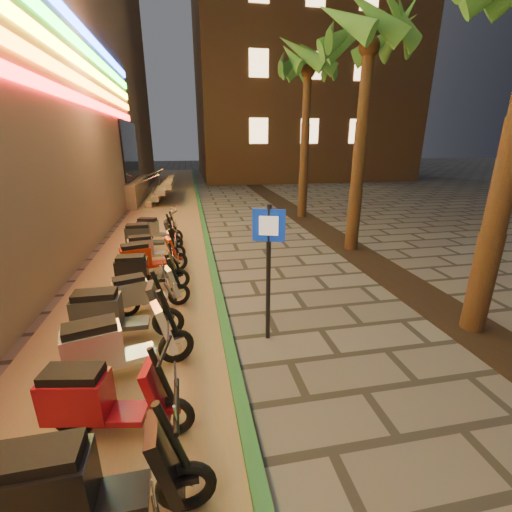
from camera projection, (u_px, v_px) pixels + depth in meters
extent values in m
plane|color=#474442|center=(332.00, 451.00, 3.84)|extent=(120.00, 120.00, 0.00)
cube|color=#8C7251|center=(159.00, 235.00, 12.67)|extent=(3.40, 60.00, 0.01)
cube|color=#256332|center=(205.00, 231.00, 12.96)|extent=(0.18, 60.00, 0.10)
cube|color=black|center=(384.00, 271.00, 9.14)|extent=(1.20, 40.00, 0.02)
cube|color=black|center=(130.00, 150.00, 18.88)|extent=(0.08, 5.00, 3.00)
cube|color=gray|center=(97.00, 191.00, 19.21)|extent=(5.00, 6.00, 1.20)
cube|color=#FF1414|center=(34.00, 81.00, 7.18)|extent=(0.06, 26.00, 0.28)
cube|color=orange|center=(29.00, 51.00, 7.00)|extent=(0.06, 26.00, 0.28)
cube|color=yellow|center=(23.00, 20.00, 6.82)|extent=(0.06, 26.00, 0.28)
cube|color=gray|center=(153.00, 198.00, 19.90)|extent=(0.35, 5.00, 0.30)
cube|color=gray|center=(158.00, 192.00, 19.87)|extent=(0.35, 5.00, 0.30)
cube|color=gray|center=(164.00, 187.00, 19.83)|extent=(0.35, 5.00, 0.30)
cube|color=gray|center=(170.00, 182.00, 19.80)|extent=(0.35, 5.00, 0.30)
cylinder|color=silver|center=(139.00, 183.00, 17.62)|extent=(2.09, 0.06, 0.81)
cylinder|color=silver|center=(147.00, 175.00, 21.34)|extent=(2.09, 0.06, 0.81)
cube|color=brown|center=(295.00, 35.00, 31.23)|extent=(18.00, 16.00, 25.00)
cube|color=#FFCE8C|center=(259.00, 131.00, 25.58)|extent=(1.40, 0.06, 1.80)
cube|color=#FFCE8C|center=(310.00, 131.00, 26.30)|extent=(1.40, 0.06, 1.80)
cube|color=#FFCE8C|center=(358.00, 131.00, 27.02)|extent=(1.40, 0.06, 1.80)
cube|color=#FFCE8C|center=(259.00, 63.00, 24.13)|extent=(1.40, 0.06, 1.80)
cube|color=#FFCE8C|center=(313.00, 65.00, 24.86)|extent=(1.40, 0.06, 1.80)
cube|color=#FFCE8C|center=(363.00, 67.00, 25.58)|extent=(1.40, 0.06, 1.80)
cylinder|color=#472D19|center=(505.00, 179.00, 5.48)|extent=(0.40, 0.40, 5.45)
cylinder|color=#472D19|center=(359.00, 157.00, 10.09)|extent=(0.40, 0.40, 5.70)
sphere|color=#472D19|center=(369.00, 47.00, 9.18)|extent=(0.56, 0.56, 0.56)
cone|color=#2D5B1C|center=(401.00, 29.00, 9.19)|extent=(0.60, 1.93, 1.52)
cone|color=#2D5B1C|center=(383.00, 35.00, 9.69)|extent=(1.70, 1.86, 1.52)
cone|color=#2D5B1C|center=(361.00, 37.00, 9.87)|extent=(2.00, 0.93, 1.52)
cone|color=#2D5B1C|center=(343.00, 35.00, 9.67)|extent=(1.97, 1.48, 1.52)
cone|color=#2D5B1C|center=(337.00, 29.00, 9.17)|extent=(1.22, 2.02, 1.52)
cone|color=#2D5B1C|center=(347.00, 21.00, 8.60)|extent=(1.22, 2.02, 1.52)
cone|color=#2D5B1C|center=(370.00, 16.00, 8.24)|extent=(1.97, 1.48, 1.52)
cone|color=#2D5B1C|center=(395.00, 16.00, 8.25)|extent=(2.00, 0.93, 1.52)
cone|color=#2D5B1C|center=(407.00, 22.00, 8.63)|extent=(1.70, 1.86, 1.52)
cylinder|color=#472D19|center=(305.00, 149.00, 14.70)|extent=(0.40, 0.40, 5.95)
sphere|color=#472D19|center=(308.00, 71.00, 13.75)|extent=(0.56, 0.56, 0.56)
cone|color=#2D5B1C|center=(329.00, 60.00, 13.76)|extent=(0.60, 1.93, 1.52)
cone|color=#2D5B1C|center=(319.00, 62.00, 14.26)|extent=(1.70, 1.86, 1.52)
cone|color=#2D5B1C|center=(305.00, 63.00, 14.44)|extent=(2.00, 0.93, 1.52)
cone|color=#2D5B1C|center=(292.00, 62.00, 14.24)|extent=(1.97, 1.48, 1.52)
cone|color=#2D5B1C|center=(286.00, 59.00, 13.73)|extent=(1.22, 2.02, 1.52)
cone|color=#2D5B1C|center=(291.00, 56.00, 13.17)|extent=(1.22, 2.02, 1.52)
cone|color=#2D5B1C|center=(304.00, 54.00, 12.81)|extent=(1.97, 1.48, 1.52)
cone|color=#2D5B1C|center=(320.00, 54.00, 12.82)|extent=(2.00, 0.93, 1.52)
cone|color=#2D5B1C|center=(330.00, 56.00, 13.20)|extent=(1.70, 1.86, 1.52)
cylinder|color=black|center=(268.00, 275.00, 5.68)|extent=(0.08, 0.08, 2.37)
cube|color=#0C2BA7|center=(269.00, 225.00, 5.39)|extent=(0.50, 0.20, 0.52)
cube|color=white|center=(269.00, 226.00, 5.36)|extent=(0.29, 0.12, 0.30)
torus|color=black|center=(186.00, 486.00, 3.15)|extent=(0.57, 0.12, 0.57)
cylinder|color=silver|center=(186.00, 486.00, 3.15)|extent=(0.15, 0.11, 0.15)
cube|color=black|center=(114.00, 497.00, 3.01)|extent=(0.61, 0.38, 0.09)
cube|color=black|center=(44.00, 486.00, 2.82)|extent=(0.77, 0.43, 0.55)
cube|color=black|center=(37.00, 457.00, 2.72)|extent=(0.68, 0.36, 0.13)
cube|color=black|center=(166.00, 459.00, 3.00)|extent=(0.30, 0.44, 0.77)
cylinder|color=black|center=(173.00, 438.00, 2.95)|extent=(0.30, 0.08, 0.81)
cylinder|color=black|center=(176.00, 405.00, 2.85)|extent=(0.06, 0.63, 0.05)
cube|color=black|center=(185.00, 476.00, 3.11)|extent=(0.24, 0.16, 0.07)
torus|color=black|center=(74.00, 417.00, 3.96)|extent=(0.54, 0.19, 0.53)
cylinder|color=silver|center=(74.00, 417.00, 3.96)|extent=(0.16, 0.13, 0.14)
torus|color=black|center=(172.00, 416.00, 3.98)|extent=(0.54, 0.19, 0.53)
cylinder|color=silver|center=(172.00, 416.00, 3.98)|extent=(0.16, 0.13, 0.14)
cube|color=maroon|center=(122.00, 414.00, 3.96)|extent=(0.61, 0.44, 0.08)
cube|color=maroon|center=(77.00, 396.00, 3.87)|extent=(0.77, 0.51, 0.51)
cube|color=black|center=(72.00, 375.00, 3.78)|extent=(0.68, 0.43, 0.12)
cube|color=maroon|center=(157.00, 392.00, 3.87)|extent=(0.34, 0.45, 0.72)
cylinder|color=black|center=(162.00, 377.00, 3.81)|extent=(0.29, 0.12, 0.75)
cylinder|color=black|center=(164.00, 351.00, 3.70)|extent=(0.15, 0.59, 0.04)
cube|color=maroon|center=(172.00, 407.00, 3.95)|extent=(0.25, 0.18, 0.06)
torus|color=black|center=(90.00, 369.00, 4.77)|extent=(0.57, 0.26, 0.57)
cylinder|color=silver|center=(90.00, 369.00, 4.77)|extent=(0.18, 0.15, 0.15)
torus|color=black|center=(176.00, 346.00, 5.30)|extent=(0.57, 0.26, 0.57)
cylinder|color=silver|center=(176.00, 346.00, 5.30)|extent=(0.18, 0.15, 0.15)
cube|color=silver|center=(134.00, 355.00, 5.02)|extent=(0.68, 0.52, 0.09)
cube|color=silver|center=(93.00, 348.00, 4.71)|extent=(0.85, 0.61, 0.54)
cube|color=black|center=(90.00, 328.00, 4.61)|extent=(0.75, 0.52, 0.13)
cube|color=silver|center=(164.00, 328.00, 5.12)|extent=(0.40, 0.50, 0.77)
cylinder|color=black|center=(168.00, 313.00, 5.08)|extent=(0.31, 0.16, 0.81)
cylinder|color=black|center=(170.00, 291.00, 4.99)|extent=(0.22, 0.62, 0.05)
cube|color=silver|center=(176.00, 339.00, 5.26)|extent=(0.27, 0.21, 0.07)
torus|color=black|center=(95.00, 329.00, 5.79)|extent=(0.56, 0.11, 0.56)
cylinder|color=silver|center=(95.00, 329.00, 5.79)|extent=(0.15, 0.11, 0.15)
torus|color=black|center=(168.00, 322.00, 6.01)|extent=(0.56, 0.11, 0.56)
cylinder|color=silver|center=(168.00, 322.00, 6.01)|extent=(0.15, 0.11, 0.15)
cube|color=#292C2F|center=(131.00, 323.00, 5.88)|extent=(0.60, 0.37, 0.09)
cube|color=#292C2F|center=(97.00, 312.00, 5.70)|extent=(0.76, 0.42, 0.54)
cube|color=black|center=(95.00, 295.00, 5.60)|extent=(0.67, 0.35, 0.13)
cube|color=#292C2F|center=(157.00, 304.00, 5.87)|extent=(0.29, 0.43, 0.76)
cylinder|color=black|center=(161.00, 292.00, 5.81)|extent=(0.30, 0.08, 0.80)
cylinder|color=black|center=(162.00, 273.00, 5.71)|extent=(0.05, 0.63, 0.05)
cube|color=#292C2F|center=(168.00, 315.00, 5.97)|extent=(0.24, 0.15, 0.06)
torus|color=black|center=(128.00, 305.00, 6.72)|extent=(0.48, 0.23, 0.48)
cylinder|color=silver|center=(128.00, 305.00, 6.72)|extent=(0.15, 0.13, 0.13)
torus|color=black|center=(179.00, 295.00, 7.18)|extent=(0.48, 0.23, 0.48)
cylinder|color=silver|center=(179.00, 295.00, 7.18)|extent=(0.15, 0.13, 0.13)
cube|color=#96969D|center=(154.00, 298.00, 6.93)|extent=(0.58, 0.45, 0.07)
cube|color=#96969D|center=(130.00, 292.00, 6.66)|extent=(0.72, 0.53, 0.46)
cube|color=black|center=(129.00, 280.00, 6.58)|extent=(0.63, 0.45, 0.11)
cube|color=#96969D|center=(172.00, 282.00, 7.03)|extent=(0.35, 0.42, 0.65)
cylinder|color=black|center=(174.00, 273.00, 7.00)|extent=(0.26, 0.14, 0.68)
cylinder|color=black|center=(176.00, 259.00, 6.92)|extent=(0.20, 0.52, 0.04)
cube|color=#96969D|center=(179.00, 290.00, 7.15)|extent=(0.23, 0.18, 0.06)
torus|color=black|center=(130.00, 282.00, 7.79)|extent=(0.51, 0.10, 0.51)
cylinder|color=silver|center=(130.00, 282.00, 7.79)|extent=(0.14, 0.10, 0.14)
torus|color=black|center=(179.00, 279.00, 7.97)|extent=(0.51, 0.10, 0.51)
cylinder|color=silver|center=(179.00, 279.00, 7.97)|extent=(0.14, 0.10, 0.14)
cube|color=black|center=(154.00, 279.00, 7.87)|extent=(0.54, 0.34, 0.08)
cube|color=black|center=(132.00, 270.00, 7.71)|extent=(0.69, 0.38, 0.49)
cube|color=black|center=(131.00, 258.00, 7.62)|extent=(0.61, 0.32, 0.12)
cube|color=black|center=(172.00, 266.00, 7.84)|extent=(0.27, 0.39, 0.69)
cylinder|color=black|center=(174.00, 257.00, 7.79)|extent=(0.27, 0.07, 0.72)
cylinder|color=black|center=(175.00, 244.00, 7.70)|extent=(0.05, 0.57, 0.04)
cube|color=black|center=(179.00, 274.00, 7.93)|extent=(0.22, 0.14, 0.06)
torus|color=black|center=(134.00, 269.00, 8.56)|extent=(0.53, 0.25, 0.52)
cylinder|color=silver|center=(134.00, 269.00, 8.56)|extent=(0.16, 0.14, 0.14)
torus|color=black|center=(178.00, 262.00, 9.06)|extent=(0.53, 0.25, 0.52)
cylinder|color=silver|center=(178.00, 262.00, 9.06)|extent=(0.16, 0.14, 0.14)
cube|color=maroon|center=(156.00, 264.00, 8.79)|extent=(0.63, 0.49, 0.08)
cube|color=maroon|center=(136.00, 257.00, 8.51)|extent=(0.78, 0.57, 0.50)
cube|color=black|center=(135.00, 246.00, 8.41)|extent=(0.69, 0.49, 0.12)
cube|color=maroon|center=(172.00, 250.00, 8.89)|extent=(0.37, 0.46, 0.71)
cylinder|color=black|center=(174.00, 242.00, 8.86)|extent=(0.28, 0.15, 0.74)
cylinder|color=black|center=(175.00, 230.00, 8.77)|extent=(0.21, 0.57, 0.04)
cube|color=maroon|center=(178.00, 257.00, 9.02)|extent=(0.25, 0.20, 0.06)
torus|color=black|center=(139.00, 257.00, 9.47)|extent=(0.50, 0.18, 0.49)
cylinder|color=silver|center=(139.00, 257.00, 9.47)|extent=(0.15, 0.12, 0.13)
torus|color=black|center=(177.00, 253.00, 9.84)|extent=(0.50, 0.18, 0.49)
cylinder|color=silver|center=(177.00, 253.00, 9.84)|extent=(0.15, 0.12, 0.13)
cube|color=#BBBCC0|center=(158.00, 254.00, 9.64)|extent=(0.57, 0.41, 0.08)
cube|color=#BBBCC0|center=(141.00, 247.00, 9.41)|extent=(0.71, 0.48, 0.47)
cube|color=black|center=(140.00, 238.00, 9.32)|extent=(0.63, 0.41, 0.11)
cube|color=#BBBCC0|center=(172.00, 243.00, 9.70)|extent=(0.32, 0.42, 0.66)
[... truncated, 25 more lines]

